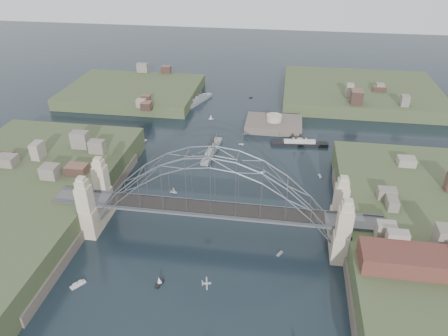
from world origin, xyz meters
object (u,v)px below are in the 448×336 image
(wharf_shed, at_px, (409,260))
(naval_cruiser_far, at_px, (200,100))
(bridge, at_px, (213,196))
(fort_island, at_px, (273,128))
(naval_cruiser_near, at_px, (212,150))
(ocean_liner, at_px, (299,143))

(wharf_shed, height_order, naval_cruiser_far, wharf_shed)
(naval_cruiser_far, bearing_deg, bridge, -76.23)
(bridge, relative_size, naval_cruiser_far, 4.64)
(bridge, distance_m, fort_island, 72.14)
(naval_cruiser_near, relative_size, ocean_liner, 0.97)
(fort_island, xyz_separation_m, naval_cruiser_far, (-34.78, 22.99, 1.31))
(naval_cruiser_near, relative_size, naval_cruiser_far, 1.12)
(naval_cruiser_near, distance_m, naval_cruiser_far, 49.75)
(fort_island, distance_m, naval_cruiser_near, 32.14)
(fort_island, height_order, naval_cruiser_far, naval_cruiser_far)
(bridge, xyz_separation_m, wharf_shed, (44.00, -14.00, -2.32))
(wharf_shed, xyz_separation_m, naval_cruiser_far, (-66.78, 106.99, -9.03))
(naval_cruiser_far, relative_size, ocean_liner, 0.87)
(bridge, bearing_deg, ocean_liner, 68.35)
(naval_cruiser_far, bearing_deg, naval_cruiser_near, -73.37)
(bridge, relative_size, naval_cruiser_near, 4.16)
(bridge, bearing_deg, wharf_shed, -17.65)
(ocean_liner, bearing_deg, bridge, -111.65)
(fort_island, relative_size, ocean_liner, 1.05)
(ocean_liner, bearing_deg, fort_island, 125.54)
(wharf_shed, bearing_deg, bridge, 162.35)
(bridge, relative_size, ocean_liner, 4.02)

